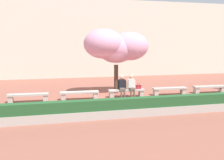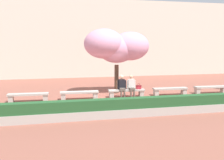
{
  "view_description": "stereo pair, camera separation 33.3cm",
  "coord_description": "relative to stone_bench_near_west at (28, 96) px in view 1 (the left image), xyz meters",
  "views": [
    {
      "loc": [
        -3.06,
        -14.27,
        3.07
      ],
      "look_at": [
        0.54,
        0.2,
        1.0
      ],
      "focal_mm": 42.0,
      "sensor_mm": 36.0,
      "label": 1
    },
    {
      "loc": [
        -2.74,
        -14.35,
        3.07
      ],
      "look_at": [
        0.54,
        0.2,
        1.0
      ],
      "focal_mm": 42.0,
      "sensor_mm": 36.0,
      "label": 2
    }
  ],
  "objects": [
    {
      "name": "handbag",
      "position": [
        6.18,
        -0.01,
        0.27
      ],
      "size": [
        0.3,
        0.15,
        0.34
      ],
      "color": "#A3232D",
      "rests_on": "stone_bench_near_east"
    },
    {
      "name": "stone_bench_east_end",
      "position": [
        8.17,
        -0.0,
        0.0
      ],
      "size": [
        2.13,
        0.5,
        0.45
      ],
      "color": "#ADA89E",
      "rests_on": "ground"
    },
    {
      "name": "stone_bench_center",
      "position": [
        2.72,
        -0.0,
        0.0
      ],
      "size": [
        2.13,
        0.5,
        0.45
      ],
      "color": "#ADA89E",
      "rests_on": "ground"
    },
    {
      "name": "planter_hedge_foreground",
      "position": [
        4.08,
        -3.94,
        0.07
      ],
      "size": [
        18.85,
        0.5,
        0.8
      ],
      "color": "#ADA89E",
      "rests_on": "ground"
    },
    {
      "name": "cherry_tree_main",
      "position": [
        5.14,
        1.28,
        2.61
      ],
      "size": [
        4.04,
        2.51,
        3.96
      ],
      "color": "#513828",
      "rests_on": "ground"
    },
    {
      "name": "person_seated_left",
      "position": [
        5.16,
        -0.05,
        0.39
      ],
      "size": [
        0.51,
        0.71,
        1.29
      ],
      "color": "black",
      "rests_on": "ground"
    },
    {
      "name": "stone_bench_near_east",
      "position": [
        5.45,
        -0.0,
        0.0
      ],
      "size": [
        2.13,
        0.5,
        0.45
      ],
      "color": "#ADA89E",
      "rests_on": "ground"
    },
    {
      "name": "stone_bench_near_west",
      "position": [
        0.0,
        0.0,
        0.0
      ],
      "size": [
        2.13,
        0.5,
        0.45
      ],
      "color": "#ADA89E",
      "rests_on": "ground"
    },
    {
      "name": "ground_plane",
      "position": [
        4.08,
        -0.0,
        -0.31
      ],
      "size": [
        100.0,
        100.0,
        0.0
      ],
      "primitive_type": "plane",
      "color": "#8E5142"
    },
    {
      "name": "person_seated_right",
      "position": [
        5.72,
        -0.05,
        0.39
      ],
      "size": [
        0.51,
        0.7,
        1.29
      ],
      "color": "black",
      "rests_on": "ground"
    },
    {
      "name": "stone_bench_far_east",
      "position": [
        10.89,
        -0.0,
        0.0
      ],
      "size": [
        2.13,
        0.5,
        0.45
      ],
      "color": "#ADA89E",
      "rests_on": "ground"
    },
    {
      "name": "building_facade",
      "position": [
        4.08,
        11.41,
        3.21
      ],
      "size": [
        31.46,
        4.0,
        7.05
      ],
      "primitive_type": "cube",
      "color": "beige",
      "rests_on": "ground"
    }
  ]
}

